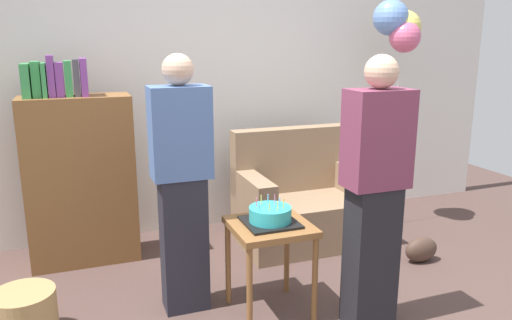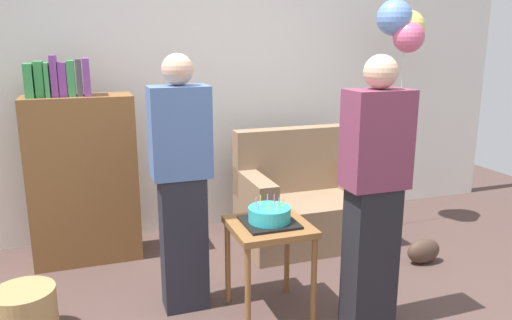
{
  "view_description": "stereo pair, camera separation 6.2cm",
  "coord_description": "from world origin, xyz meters",
  "px_view_note": "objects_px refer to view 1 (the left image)",
  "views": [
    {
      "loc": [
        -1.18,
        -2.32,
        1.71
      ],
      "look_at": [
        -0.1,
        0.6,
        0.95
      ],
      "focal_mm": 35.0,
      "sensor_mm": 36.0,
      "label": 1
    },
    {
      "loc": [
        -1.12,
        -2.34,
        1.71
      ],
      "look_at": [
        -0.1,
        0.6,
        0.95
      ],
      "focal_mm": 35.0,
      "sensor_mm": 36.0,
      "label": 2
    }
  ],
  "objects_px": {
    "person_holding_cake": "(374,194)",
    "balloon_bunch": "(399,26)",
    "wicker_basket": "(25,316)",
    "handbag": "(421,249)",
    "couch": "(302,203)",
    "side_table": "(270,238)",
    "bookshelf": "(80,176)",
    "person_blowing_candles": "(182,185)",
    "birthday_cake": "(270,216)"
  },
  "relations": [
    {
      "from": "wicker_basket",
      "to": "person_holding_cake",
      "type": "bearing_deg",
      "value": -15.52
    },
    {
      "from": "birthday_cake",
      "to": "person_blowing_candles",
      "type": "height_order",
      "value": "person_blowing_candles"
    },
    {
      "from": "person_blowing_candles",
      "to": "handbag",
      "type": "distance_m",
      "value": 2.02
    },
    {
      "from": "wicker_basket",
      "to": "handbag",
      "type": "xyz_separation_m",
      "value": [
        2.84,
        0.07,
        -0.05
      ]
    },
    {
      "from": "birthday_cake",
      "to": "handbag",
      "type": "xyz_separation_m",
      "value": [
        1.4,
        0.28,
        -0.56
      ]
    },
    {
      "from": "side_table",
      "to": "birthday_cake",
      "type": "relative_size",
      "value": 1.89
    },
    {
      "from": "side_table",
      "to": "person_holding_cake",
      "type": "height_order",
      "value": "person_holding_cake"
    },
    {
      "from": "couch",
      "to": "birthday_cake",
      "type": "xyz_separation_m",
      "value": [
        -0.7,
        -1.01,
        0.31
      ]
    },
    {
      "from": "person_blowing_candles",
      "to": "handbag",
      "type": "xyz_separation_m",
      "value": [
        1.88,
        0.03,
        -0.73
      ]
    },
    {
      "from": "bookshelf",
      "to": "side_table",
      "type": "height_order",
      "value": "bookshelf"
    },
    {
      "from": "couch",
      "to": "side_table",
      "type": "height_order",
      "value": "couch"
    },
    {
      "from": "wicker_basket",
      "to": "handbag",
      "type": "distance_m",
      "value": 2.84
    },
    {
      "from": "handbag",
      "to": "birthday_cake",
      "type": "bearing_deg",
      "value": -168.5
    },
    {
      "from": "person_holding_cake",
      "to": "balloon_bunch",
      "type": "height_order",
      "value": "balloon_bunch"
    },
    {
      "from": "birthday_cake",
      "to": "person_holding_cake",
      "type": "xyz_separation_m",
      "value": [
        0.52,
        -0.33,
        0.18
      ]
    },
    {
      "from": "birthday_cake",
      "to": "wicker_basket",
      "type": "xyz_separation_m",
      "value": [
        -1.44,
        0.22,
        -0.51
      ]
    },
    {
      "from": "bookshelf",
      "to": "side_table",
      "type": "distance_m",
      "value": 1.65
    },
    {
      "from": "birthday_cake",
      "to": "balloon_bunch",
      "type": "xyz_separation_m",
      "value": [
        1.61,
        1.06,
        1.16
      ]
    },
    {
      "from": "couch",
      "to": "birthday_cake",
      "type": "distance_m",
      "value": 1.27
    },
    {
      "from": "handbag",
      "to": "wicker_basket",
      "type": "bearing_deg",
      "value": -178.66
    },
    {
      "from": "wicker_basket",
      "to": "balloon_bunch",
      "type": "xyz_separation_m",
      "value": [
        3.05,
        0.84,
        1.67
      ]
    },
    {
      "from": "person_blowing_candles",
      "to": "wicker_basket",
      "type": "xyz_separation_m",
      "value": [
        -0.95,
        -0.04,
        -0.68
      ]
    },
    {
      "from": "side_table",
      "to": "handbag",
      "type": "xyz_separation_m",
      "value": [
        1.4,
        0.28,
        -0.41
      ]
    },
    {
      "from": "person_holding_cake",
      "to": "handbag",
      "type": "bearing_deg",
      "value": -139.48
    },
    {
      "from": "handbag",
      "to": "side_table",
      "type": "bearing_deg",
      "value": -168.5
    },
    {
      "from": "bookshelf",
      "to": "handbag",
      "type": "relative_size",
      "value": 5.7
    },
    {
      "from": "bookshelf",
      "to": "person_blowing_candles",
      "type": "distance_m",
      "value": 1.16
    },
    {
      "from": "person_holding_cake",
      "to": "birthday_cake",
      "type": "bearing_deg",
      "value": -26.39
    },
    {
      "from": "couch",
      "to": "bookshelf",
      "type": "height_order",
      "value": "bookshelf"
    },
    {
      "from": "balloon_bunch",
      "to": "couch",
      "type": "bearing_deg",
      "value": -176.93
    },
    {
      "from": "person_blowing_candles",
      "to": "handbag",
      "type": "height_order",
      "value": "person_blowing_candles"
    },
    {
      "from": "side_table",
      "to": "wicker_basket",
      "type": "bearing_deg",
      "value": 171.39
    },
    {
      "from": "person_blowing_candles",
      "to": "birthday_cake",
      "type": "bearing_deg",
      "value": -5.33
    },
    {
      "from": "bookshelf",
      "to": "wicker_basket",
      "type": "relative_size",
      "value": 4.43
    },
    {
      "from": "person_blowing_candles",
      "to": "person_holding_cake",
      "type": "relative_size",
      "value": 1.0
    },
    {
      "from": "bookshelf",
      "to": "balloon_bunch",
      "type": "bearing_deg",
      "value": -3.98
    },
    {
      "from": "birthday_cake",
      "to": "handbag",
      "type": "height_order",
      "value": "birthday_cake"
    },
    {
      "from": "person_holding_cake",
      "to": "balloon_bunch",
      "type": "xyz_separation_m",
      "value": [
        1.09,
        1.38,
        0.98
      ]
    },
    {
      "from": "person_holding_cake",
      "to": "handbag",
      "type": "xyz_separation_m",
      "value": [
        0.88,
        0.61,
        -0.73
      ]
    },
    {
      "from": "person_holding_cake",
      "to": "wicker_basket",
      "type": "relative_size",
      "value": 4.53
    },
    {
      "from": "bookshelf",
      "to": "person_blowing_candles",
      "type": "relative_size",
      "value": 0.98
    },
    {
      "from": "couch",
      "to": "person_blowing_candles",
      "type": "height_order",
      "value": "person_blowing_candles"
    },
    {
      "from": "bookshelf",
      "to": "balloon_bunch",
      "type": "relative_size",
      "value": 0.78
    },
    {
      "from": "bookshelf",
      "to": "birthday_cake",
      "type": "bearing_deg",
      "value": -49.23
    },
    {
      "from": "handbag",
      "to": "balloon_bunch",
      "type": "relative_size",
      "value": 0.14
    },
    {
      "from": "side_table",
      "to": "handbag",
      "type": "distance_m",
      "value": 1.49
    },
    {
      "from": "person_holding_cake",
      "to": "person_blowing_candles",
      "type": "bearing_deg",
      "value": -24.41
    },
    {
      "from": "couch",
      "to": "wicker_basket",
      "type": "xyz_separation_m",
      "value": [
        -2.14,
        -0.79,
        -0.19
      ]
    },
    {
      "from": "wicker_basket",
      "to": "balloon_bunch",
      "type": "height_order",
      "value": "balloon_bunch"
    },
    {
      "from": "bookshelf",
      "to": "handbag",
      "type": "height_order",
      "value": "bookshelf"
    }
  ]
}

